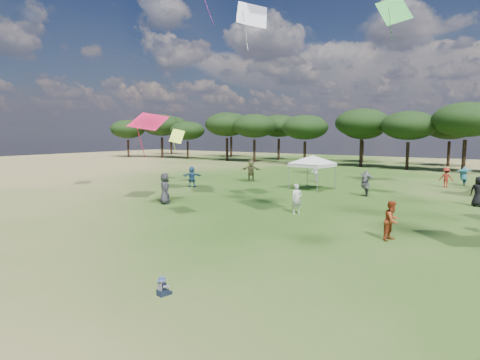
# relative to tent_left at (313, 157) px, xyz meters

# --- Properties ---
(ground) EXTENTS (140.00, 140.00, 0.00)m
(ground) POSITION_rel_tent_left_xyz_m (4.98, -22.86, -2.48)
(ground) COLOR #2F5319
(ground) RESTS_ON ground
(tree_line) EXTENTS (108.78, 17.63, 7.77)m
(tree_line) POSITION_rel_tent_left_xyz_m (7.37, 24.55, 2.95)
(tree_line) COLOR black
(tree_line) RESTS_ON ground
(tent_left) EXTENTS (5.37, 5.37, 2.90)m
(tent_left) POSITION_rel_tent_left_xyz_m (0.00, 0.00, 0.00)
(tent_left) COLOR gray
(tent_left) RESTS_ON ground
(toddler) EXTENTS (0.36, 0.39, 0.50)m
(toddler) POSITION_rel_tent_left_xyz_m (4.90, -20.75, -2.25)
(toddler) COLOR black
(toddler) RESTS_ON ground
(festival_crowd) EXTENTS (30.82, 22.23, 1.91)m
(festival_crowd) POSITION_rel_tent_left_xyz_m (4.38, -0.92, -1.61)
(festival_crowd) COLOR navy
(festival_crowd) RESTS_ON ground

